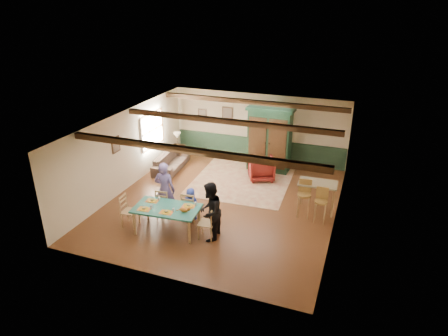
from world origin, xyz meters
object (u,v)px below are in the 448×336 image
(dining_chair_end_left, at_px, (130,211))
(dining_table, at_px, (167,220))
(person_woman, at_px, (210,212))
(bar_stool_right, at_px, (321,206))
(cat, at_px, (184,209))
(armoire, at_px, (270,139))
(dining_chair_end_right, at_px, (207,222))
(person_child, at_px, (191,204))
(dining_chair_far_right, at_px, (190,206))
(end_table, at_px, (178,153))
(armchair, at_px, (261,169))
(counter_table, at_px, (317,197))
(table_lamp, at_px, (177,139))
(dining_chair_far_left, at_px, (165,203))
(person_man, at_px, (165,190))
(sofa, at_px, (171,162))
(bar_stool_left, at_px, (304,199))

(dining_chair_end_left, bearing_deg, dining_table, -90.00)
(person_woman, relative_size, bar_stool_right, 1.58)
(person_woman, relative_size, cat, 4.58)
(armoire, bearing_deg, dining_chair_end_right, -92.61)
(person_child, bearing_deg, dining_chair_far_right, 90.00)
(dining_chair_end_right, relative_size, end_table, 1.58)
(person_woman, bearing_deg, armchair, 172.15)
(person_child, bearing_deg, cat, 99.46)
(person_child, height_order, counter_table, person_child)
(dining_table, height_order, table_lamp, table_lamp)
(cat, bearing_deg, armchair, 73.37)
(cat, relative_size, armchair, 0.40)
(dining_chair_far_left, height_order, person_man, person_man)
(table_lamp, bearing_deg, sofa, -79.08)
(person_man, bearing_deg, bar_stool_right, -168.17)
(dining_chair_far_right, bearing_deg, table_lamp, -63.58)
(counter_table, bearing_deg, table_lamp, 158.57)
(dining_table, height_order, dining_chair_end_left, dining_chair_end_left)
(person_woman, relative_size, counter_table, 1.45)
(dining_chair_end_left, relative_size, table_lamp, 1.73)
(end_table, bearing_deg, table_lamp, 0.00)
(dining_chair_end_right, xyz_separation_m, end_table, (-3.32, 4.90, -0.18))
(dining_table, relative_size, counter_table, 1.58)
(dining_table, relative_size, cat, 5.00)
(dining_chair_end_right, distance_m, armchair, 4.27)
(dining_chair_far_right, relative_size, counter_table, 0.83)
(dining_chair_end_left, relative_size, bar_stool_left, 0.84)
(end_table, height_order, table_lamp, table_lamp)
(dining_table, height_order, person_woman, person_woman)
(dining_chair_far_right, bearing_deg, sofa, -58.84)
(dining_chair_far_right, relative_size, armoire, 0.39)
(dining_chair_far_left, height_order, bar_stool_right, bar_stool_right)
(dining_chair_far_left, xyz_separation_m, person_child, (0.80, 0.14, 0.03))
(dining_chair_far_right, xyz_separation_m, person_woman, (0.91, -0.66, 0.35))
(dining_table, distance_m, armchair, 4.60)
(dining_chair_far_left, distance_m, bar_stool_left, 4.17)
(armchair, bearing_deg, bar_stool_right, 113.04)
(dining_table, distance_m, table_lamp, 5.45)
(sofa, xyz_separation_m, table_lamp, (-0.19, 0.96, 0.58))
(dining_chair_end_left, relative_size, person_woman, 0.58)
(person_man, height_order, bar_stool_right, person_man)
(sofa, bearing_deg, table_lamp, 5.89)
(table_lamp, distance_m, counter_table, 6.35)
(dining_chair_far_right, relative_size, armchair, 1.06)
(table_lamp, bearing_deg, person_man, -68.05)
(cat, xyz_separation_m, end_table, (-2.72, 5.04, -0.55))
(person_woman, height_order, armchair, person_woman)
(dining_table, relative_size, person_man, 1.04)
(person_woman, xyz_separation_m, bar_stool_left, (2.17, 2.11, -0.26))
(person_man, bearing_deg, armchair, -123.45)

